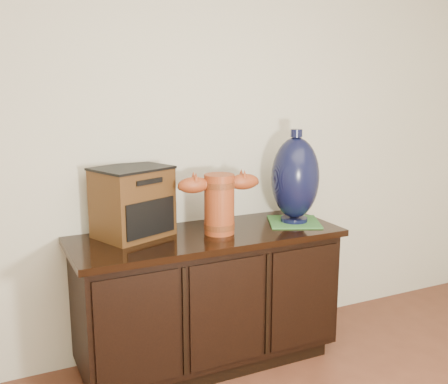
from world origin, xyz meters
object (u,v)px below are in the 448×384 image
lamp_base (295,178)px  spray_can (171,213)px  terracotta_vessel (219,200)px  tv_radio (133,202)px  sideboard (207,298)px

lamp_base → spray_can: (-0.68, 0.20, -0.18)m
spray_can → terracotta_vessel: bearing=-46.6°
terracotta_vessel → tv_radio: 0.45m
spray_can → tv_radio: bearing=-166.5°
sideboard → lamp_base: size_ratio=2.76×
lamp_base → terracotta_vessel: bearing=-178.5°
tv_radio → spray_can: (0.23, 0.06, -0.10)m
lamp_base → spray_can: size_ratio=3.05×
sideboard → spray_can: bearing=127.0°
spray_can → sideboard: bearing=-53.0°
sideboard → terracotta_vessel: terracotta_vessel is taller
tv_radio → lamp_base: lamp_base is taller
sideboard → lamp_base: (0.54, -0.01, 0.63)m
sideboard → terracotta_vessel: (0.06, -0.03, 0.55)m
tv_radio → terracotta_vessel: bearing=-41.6°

